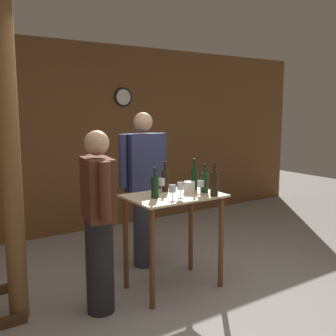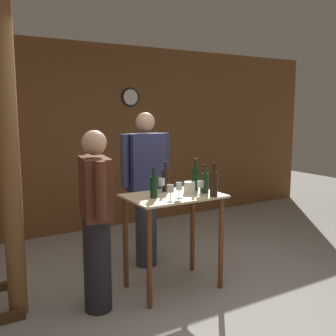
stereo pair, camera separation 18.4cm
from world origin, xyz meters
name	(u,v)px [view 2 (the right image)]	position (x,y,z in m)	size (l,w,h in m)	color
ground_plane	(203,312)	(0.00, 0.00, 0.00)	(14.00, 14.00, 0.00)	#9E9993
back_wall	(89,138)	(0.00, 2.84, 1.35)	(8.40, 0.08, 2.70)	brown
tasting_table	(173,217)	(0.03, 0.55, 0.72)	(0.92, 0.62, 0.94)	beige
wooden_post	(10,160)	(-1.40, 0.81, 1.35)	(0.16, 0.16, 2.70)	brown
wine_bottle_far_left	(154,186)	(-0.20, 0.54, 1.05)	(0.07, 0.07, 0.28)	black
wine_bottle_left	(166,180)	(0.05, 0.74, 1.06)	(0.07, 0.07, 0.31)	black
wine_bottle_center	(214,184)	(0.32, 0.30, 1.07)	(0.07, 0.07, 0.32)	black
wine_bottle_right	(195,178)	(0.33, 0.63, 1.07)	(0.07, 0.07, 0.32)	black
wine_bottle_far_right	(205,182)	(0.34, 0.47, 1.05)	(0.08, 0.08, 0.28)	#193819
wine_glass_near_left	(170,189)	(-0.15, 0.31, 1.06)	(0.06, 0.06, 0.16)	silver
wine_glass_near_center	(162,182)	(-0.03, 0.69, 1.05)	(0.07, 0.07, 0.15)	silver
wine_glass_near_right	(179,187)	(-0.01, 0.39, 1.05)	(0.06, 0.06, 0.15)	silver
wine_glass_far_side	(200,185)	(0.24, 0.41, 1.05)	(0.06, 0.06, 0.14)	silver
ice_bucket	(189,187)	(0.22, 0.56, 1.00)	(0.11, 0.11, 0.11)	white
person_host	(96,218)	(-0.78, 0.51, 0.84)	(0.29, 0.58, 1.59)	#232328
person_visitor_with_scarf	(146,186)	(0.07, 1.20, 0.92)	(0.59, 0.24, 1.73)	#333847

